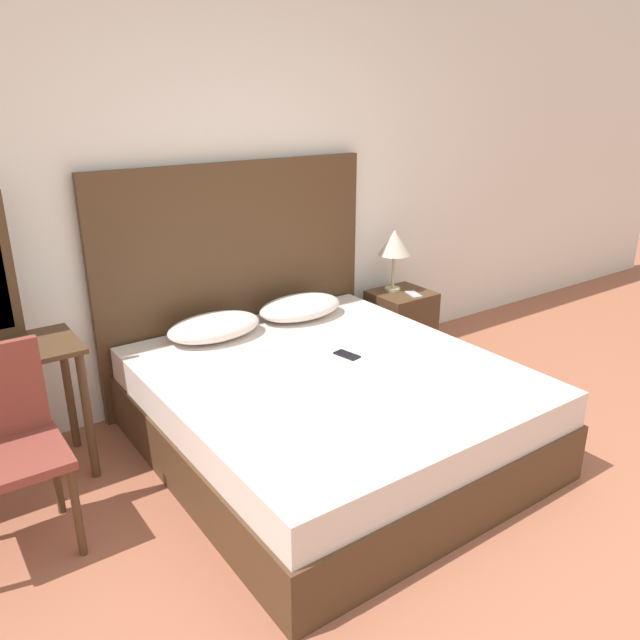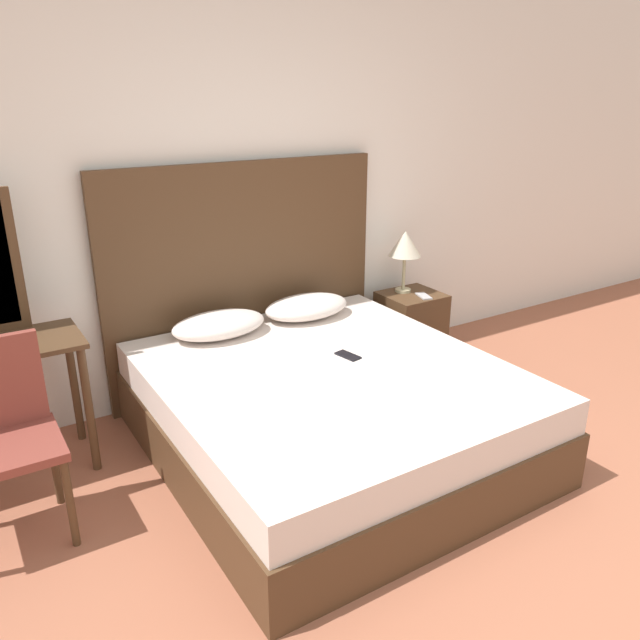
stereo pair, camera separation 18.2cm
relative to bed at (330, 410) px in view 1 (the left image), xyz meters
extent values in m
plane|color=#9E5B42|center=(0.05, -1.42, -0.25)|extent=(16.00, 16.00, 0.00)
cube|color=white|center=(0.05, 1.09, 1.10)|extent=(10.00, 0.06, 2.70)
cube|color=#4C331E|center=(0.00, 0.00, -0.09)|extent=(1.80, 1.98, 0.31)
cube|color=silver|center=(0.00, 0.00, 0.16)|extent=(1.76, 1.94, 0.19)
cube|color=#4C331E|center=(0.00, 1.01, 0.50)|extent=(1.89, 0.05, 1.50)
ellipsoid|color=silver|center=(-0.31, 0.76, 0.32)|extent=(0.58, 0.36, 0.14)
ellipsoid|color=silver|center=(0.31, 0.76, 0.32)|extent=(0.58, 0.36, 0.14)
cube|color=black|center=(0.18, 0.09, 0.26)|extent=(0.10, 0.16, 0.01)
cube|color=#4C331E|center=(1.21, 0.76, 0.01)|extent=(0.42, 0.39, 0.51)
cylinder|color=tan|center=(1.18, 0.83, 0.27)|extent=(0.12, 0.12, 0.02)
cylinder|color=tan|center=(1.18, 0.83, 0.40)|extent=(0.02, 0.02, 0.25)
cone|color=beige|center=(1.18, 0.83, 0.62)|extent=(0.24, 0.24, 0.18)
cube|color=#B7B7BC|center=(1.23, 0.66, 0.26)|extent=(0.11, 0.16, 0.01)
cylinder|color=#4C331E|center=(-1.16, 0.50, 0.11)|extent=(0.04, 0.04, 0.70)
cylinder|color=#4C331E|center=(-1.16, 0.86, 0.11)|extent=(0.04, 0.04, 0.70)
cube|color=brown|center=(-1.60, 0.12, 0.21)|extent=(0.50, 0.42, 0.04)
cylinder|color=#4C331E|center=(-1.38, -0.06, -0.03)|extent=(0.04, 0.04, 0.44)
cylinder|color=#4C331E|center=(-1.38, 0.30, -0.03)|extent=(0.04, 0.04, 0.44)
camera|label=1|loc=(-1.81, -2.45, 1.67)|focal=35.00mm
camera|label=2|loc=(-1.66, -2.55, 1.67)|focal=35.00mm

